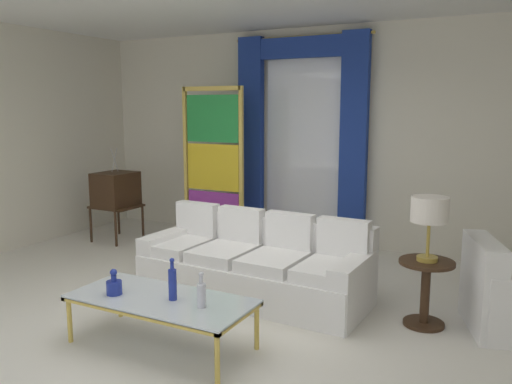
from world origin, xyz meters
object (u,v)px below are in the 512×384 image
bottle_amber_squat (201,293)px  table_lamp_brass (430,212)px  coffee_table (161,301)px  armchair_white (512,299)px  couch_white_long (257,266)px  round_side_table (426,287)px  peacock_figurine (224,240)px  vintage_tv (116,191)px  bottle_crystal_tall (173,283)px  stained_glass_divider (213,170)px  bottle_blue_decanter (114,286)px

bottle_amber_squat → table_lamp_brass: 2.07m
coffee_table → armchair_white: bearing=33.1°
couch_white_long → round_side_table: (1.68, 0.00, 0.05)m
coffee_table → armchair_white: 3.00m
bottle_amber_squat → coffee_table: bearing=177.1°
peacock_figurine → vintage_tv: bearing=179.7°
bottle_crystal_tall → armchair_white: (2.40, 1.63, -0.26)m
couch_white_long → peacock_figurine: couch_white_long is taller
bottle_amber_squat → round_side_table: bottle_amber_squat is taller
peacock_figurine → bottle_crystal_tall: bearing=-67.7°
stained_glass_divider → armchair_white: bearing=-18.0°
stained_glass_divider → bottle_crystal_tall: bearing=-63.6°
stained_glass_divider → table_lamp_brass: 3.46m
bottle_crystal_tall → peacock_figurine: size_ratio=0.57×
bottle_blue_decanter → round_side_table: size_ratio=0.36×
bottle_blue_decanter → bottle_amber_squat: bottle_amber_squat is taller
couch_white_long → bottle_crystal_tall: bearing=-91.1°
stained_glass_divider → round_side_table: bearing=-25.2°
couch_white_long → bottle_crystal_tall: (-0.03, -1.40, 0.25)m
vintage_tv → stained_glass_divider: stained_glass_divider is taller
couch_white_long → bottle_blue_decanter: size_ratio=11.03×
stained_glass_divider → table_lamp_brass: bearing=-25.2°
coffee_table → armchair_white: armchair_white is taller
coffee_table → bottle_crystal_tall: size_ratio=4.38×
bottle_crystal_tall → table_lamp_brass: 2.26m
armchair_white → table_lamp_brass: table_lamp_brass is taller
table_lamp_brass → armchair_white: bearing=18.8°
coffee_table → vintage_tv: size_ratio=1.12×
stained_glass_divider → table_lamp_brass: (3.13, -1.47, -0.03)m
vintage_tv → peacock_figurine: size_ratio=2.24×
couch_white_long → vintage_tv: size_ratio=1.76×
coffee_table → vintage_tv: bearing=137.8°
armchair_white → peacock_figurine: armchair_white is taller
coffee_table → stained_glass_divider: stained_glass_divider is taller
couch_white_long → bottle_blue_decanter: 1.62m
couch_white_long → coffee_table: size_ratio=1.57×
bottle_crystal_tall → stained_glass_divider: (-1.42, 2.87, 0.51)m
couch_white_long → bottle_blue_decanter: bearing=-109.2°
stained_glass_divider → coffee_table: bearing=-65.5°
armchair_white → round_side_table: 0.73m
bottle_blue_decanter → bottle_crystal_tall: bottle_crystal_tall is taller
bottle_blue_decanter → armchair_white: (2.90, 1.75, -0.19)m
peacock_figurine → round_side_table: (2.70, -1.03, 0.14)m
bottle_crystal_tall → peacock_figurine: 2.64m
bottle_amber_squat → peacock_figurine: (-1.28, 2.45, -0.30)m
couch_white_long → coffee_table: bearing=-95.8°
couch_white_long → armchair_white: size_ratio=2.30×
bottle_blue_decanter → stained_glass_divider: (-0.92, 2.99, 0.58)m
couch_white_long → armchair_white: (2.37, 0.24, -0.02)m
couch_white_long → vintage_tv: vintage_tv is taller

